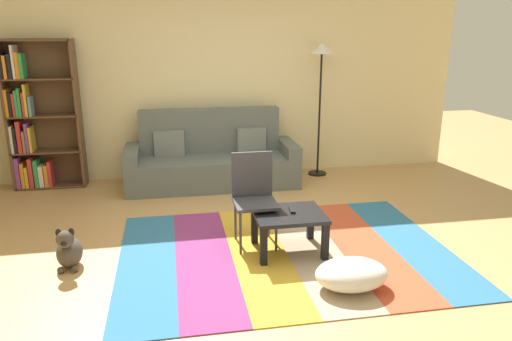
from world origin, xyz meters
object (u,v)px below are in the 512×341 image
couch (212,160)px  standing_lamp (321,66)px  coffee_table (289,220)px  folding_chair (254,191)px  pouf (351,274)px  dog (69,250)px  tv_remote (292,210)px  bookshelf (35,122)px

couch → standing_lamp: standing_lamp is taller
coffee_table → folding_chair: (-0.28, 0.27, 0.21)m
pouf → dog: (-2.32, 0.80, 0.03)m
couch → tv_remote: bearing=-75.7°
tv_remote → pouf: bearing=-63.5°
dog → tv_remote: bearing=-0.3°
bookshelf → folding_chair: size_ratio=2.13×
couch → tv_remote: (0.55, -2.17, 0.07)m
coffee_table → couch: bearing=103.1°
coffee_table → pouf: coffee_table is taller
folding_chair → tv_remote: bearing=6.1°
dog → standing_lamp: (3.02, 2.35, 1.39)m
pouf → folding_chair: folding_chair is taller
standing_lamp → couch: bearing=-173.2°
standing_lamp → folding_chair: size_ratio=2.06×
bookshelf → tv_remote: bearing=-41.2°
bookshelf → folding_chair: (2.48, -2.22, -0.34)m
bookshelf → coffee_table: bookshelf is taller
tv_remote → folding_chair: folding_chair is taller
pouf → standing_lamp: size_ratio=0.32×
folding_chair → coffee_table: bearing=-1.8°
bookshelf → dog: (0.78, -2.45, -0.72)m
bookshelf → standing_lamp: size_ratio=1.04×
bookshelf → pouf: 4.55m
bookshelf → dog: bookshelf is taller
dog → pouf: bearing=-19.0°
coffee_table → pouf: size_ratio=1.08×
dog → tv_remote: 2.04m
bookshelf → coffee_table: bearing=-42.1°
pouf → tv_remote: tv_remote is taller
dog → folding_chair: bearing=7.5°
coffee_table → folding_chair: 0.45m
pouf → folding_chair: bearing=121.3°
tv_remote → folding_chair: bearing=149.8°
couch → coffee_table: 2.27m
coffee_table → pouf: bearing=-65.7°
folding_chair → couch: bearing=138.9°
pouf → dog: 2.46m
couch → bookshelf: bookshelf is taller
couch → bookshelf: 2.33m
coffee_table → tv_remote: tv_remote is taller
bookshelf → dog: bearing=-72.3°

